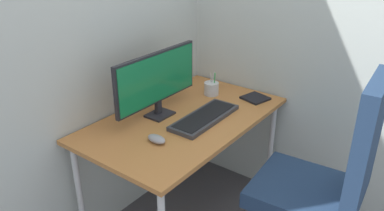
{
  "coord_description": "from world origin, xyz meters",
  "views": [
    {
      "loc": [
        -1.54,
        -1.22,
        1.68
      ],
      "look_at": [
        -0.02,
        -0.07,
        0.81
      ],
      "focal_mm": 35.98,
      "sensor_mm": 36.0,
      "label": 1
    }
  ],
  "objects_px": {
    "monitor": "(157,79)",
    "mouse": "(157,139)",
    "office_chair": "(328,178)",
    "notebook": "(255,98)",
    "pen_holder": "(211,88)",
    "keyboard": "(205,117)"
  },
  "relations": [
    {
      "from": "office_chair",
      "to": "pen_holder",
      "type": "height_order",
      "value": "office_chair"
    },
    {
      "from": "office_chair",
      "to": "monitor",
      "type": "distance_m",
      "value": 1.02
    },
    {
      "from": "monitor",
      "to": "pen_holder",
      "type": "bearing_deg",
      "value": -9.25
    },
    {
      "from": "keyboard",
      "to": "notebook",
      "type": "xyz_separation_m",
      "value": [
        0.43,
        -0.09,
        -0.01
      ]
    },
    {
      "from": "monitor",
      "to": "keyboard",
      "type": "height_order",
      "value": "monitor"
    },
    {
      "from": "notebook",
      "to": "mouse",
      "type": "bearing_deg",
      "value": -175.57
    },
    {
      "from": "office_chair",
      "to": "mouse",
      "type": "relative_size",
      "value": 10.38
    },
    {
      "from": "mouse",
      "to": "keyboard",
      "type": "bearing_deg",
      "value": -3.89
    },
    {
      "from": "monitor",
      "to": "mouse",
      "type": "height_order",
      "value": "monitor"
    },
    {
      "from": "keyboard",
      "to": "pen_holder",
      "type": "xyz_separation_m",
      "value": [
        0.32,
        0.17,
        0.03
      ]
    },
    {
      "from": "office_chair",
      "to": "monitor",
      "type": "xyz_separation_m",
      "value": [
        -0.15,
        0.95,
        0.33
      ]
    },
    {
      "from": "office_chair",
      "to": "mouse",
      "type": "xyz_separation_m",
      "value": [
        -0.39,
        0.75,
        0.13
      ]
    },
    {
      "from": "monitor",
      "to": "pen_holder",
      "type": "xyz_separation_m",
      "value": [
        0.43,
        -0.07,
        -0.18
      ]
    },
    {
      "from": "monitor",
      "to": "pen_holder",
      "type": "relative_size",
      "value": 4.03
    },
    {
      "from": "pen_holder",
      "to": "office_chair",
      "type": "bearing_deg",
      "value": -108.09
    },
    {
      "from": "keyboard",
      "to": "pen_holder",
      "type": "height_order",
      "value": "pen_holder"
    },
    {
      "from": "monitor",
      "to": "office_chair",
      "type": "bearing_deg",
      "value": -81.28
    },
    {
      "from": "office_chair",
      "to": "notebook",
      "type": "xyz_separation_m",
      "value": [
        0.39,
        0.62,
        0.12
      ]
    },
    {
      "from": "mouse",
      "to": "pen_holder",
      "type": "bearing_deg",
      "value": 14.12
    },
    {
      "from": "pen_holder",
      "to": "monitor",
      "type": "bearing_deg",
      "value": 170.75
    },
    {
      "from": "mouse",
      "to": "pen_holder",
      "type": "relative_size",
      "value": 0.7
    },
    {
      "from": "keyboard",
      "to": "office_chair",
      "type": "bearing_deg",
      "value": -87.44
    }
  ]
}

